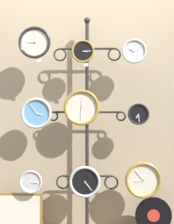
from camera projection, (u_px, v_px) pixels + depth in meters
shop_wall at (88, 88)px, 2.59m from camera, size 4.40×0.04×2.80m
display_stand at (87, 172)px, 2.41m from camera, size 0.72×0.42×2.04m
clock_top_left at (35, 43)px, 2.34m from camera, size 0.29×0.04×0.29m
clock_top_center at (83, 51)px, 2.34m from camera, size 0.21×0.04×0.21m
clock_top_right at (134, 51)px, 2.33m from camera, size 0.22×0.04×0.22m
clock_middle_left at (36, 113)px, 2.34m from camera, size 0.28×0.04×0.28m
clock_middle_center at (82, 108)px, 2.34m from camera, size 0.32×0.04×0.32m
clock_middle_right at (138, 114)px, 2.31m from camera, size 0.19×0.04×0.19m
clock_bottom_left at (31, 182)px, 2.32m from camera, size 0.21×0.04×0.21m
clock_bottom_center at (85, 182)px, 2.30m from camera, size 0.28×0.04×0.28m
clock_bottom_right at (143, 180)px, 2.30m from camera, size 0.32×0.04×0.32m
vinyl_record at (153, 215)px, 2.36m from camera, size 0.33×0.01×0.33m
picture_frame at (15, 213)px, 2.39m from camera, size 0.50×0.02×0.36m
price_tag_upper at (39, 60)px, 2.34m from camera, size 0.04×0.00×0.03m
price_tag_mid at (86, 65)px, 2.33m from camera, size 0.04×0.00×0.03m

